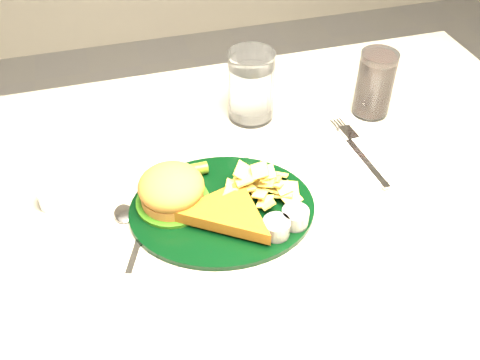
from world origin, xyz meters
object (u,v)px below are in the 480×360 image
object	(u,v)px
table	(245,326)
water_glass	(251,86)
dinner_plate	(222,195)
fork_napkin	(364,159)
cola_glass	(375,84)

from	to	relation	value
table	water_glass	world-z (taller)	water_glass
dinner_plate	water_glass	size ratio (longest dim) A/B	2.15
dinner_plate	fork_napkin	distance (m)	0.26
water_glass	fork_napkin	xyz separation A→B (m)	(0.14, -0.18, -0.06)
dinner_plate	water_glass	bearing A→B (deg)	72.48
dinner_plate	cola_glass	xyz separation A→B (m)	(0.33, 0.17, 0.03)
table	fork_napkin	world-z (taller)	fork_napkin
table	fork_napkin	xyz separation A→B (m)	(0.21, 0.02, 0.38)
cola_glass	dinner_plate	bearing A→B (deg)	-152.34
dinner_plate	fork_napkin	world-z (taller)	dinner_plate
cola_glass	water_glass	bearing A→B (deg)	167.21
table	dinner_plate	bearing A→B (deg)	-153.42
dinner_plate	water_glass	xyz separation A→B (m)	(0.11, 0.22, 0.03)
dinner_plate	water_glass	distance (m)	0.25
table	cola_glass	distance (m)	0.54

